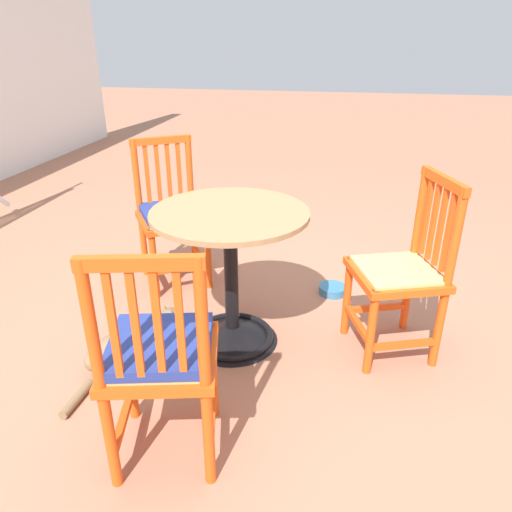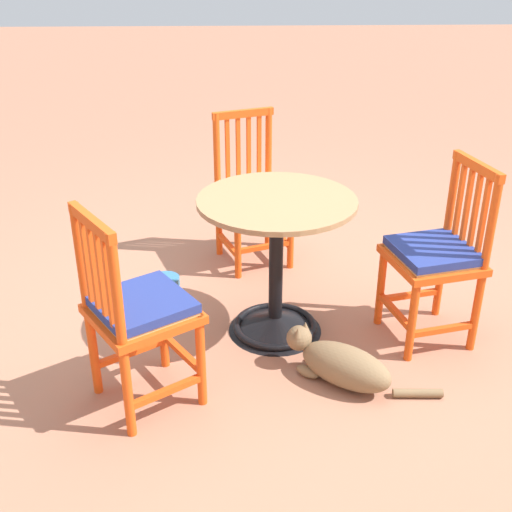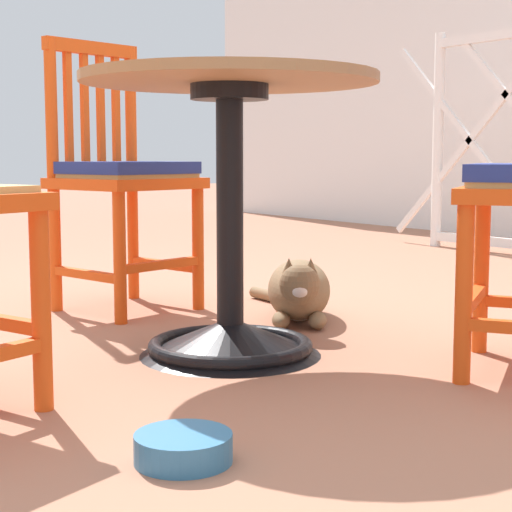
# 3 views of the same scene
# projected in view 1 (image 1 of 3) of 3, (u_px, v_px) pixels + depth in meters

# --- Properties ---
(ground_plane) EXTENTS (24.00, 24.00, 0.00)m
(ground_plane) POSITION_uv_depth(u_px,v_px,m) (255.00, 344.00, 2.52)
(ground_plane) COLOR #A36B51
(cafe_table) EXTENTS (0.76, 0.76, 0.73)m
(cafe_table) POSITION_uv_depth(u_px,v_px,m) (232.00, 293.00, 2.44)
(cafe_table) COLOR black
(cafe_table) RESTS_ON ground_plane
(orange_chair_by_planter) EXTENTS (0.51, 0.51, 0.91)m
(orange_chair_by_planter) POSITION_uv_depth(u_px,v_px,m) (402.00, 273.00, 2.31)
(orange_chair_by_planter) COLOR #E04C14
(orange_chair_by_planter) RESTS_ON ground_plane
(orange_chair_at_corner) EXTENTS (0.55, 0.55, 0.91)m
(orange_chair_at_corner) POSITION_uv_depth(u_px,v_px,m) (172.00, 216.00, 3.00)
(orange_chair_at_corner) COLOR #E04C14
(orange_chair_at_corner) RESTS_ON ground_plane
(orange_chair_tucked_in) EXTENTS (0.48, 0.48, 0.91)m
(orange_chair_tucked_in) POSITION_uv_depth(u_px,v_px,m) (160.00, 357.00, 1.70)
(orange_chair_tucked_in) COLOR #E04C14
(orange_chair_tucked_in) RESTS_ON ground_plane
(tabby_cat) EXTENTS (0.68, 0.43, 0.23)m
(tabby_cat) POSITION_uv_depth(u_px,v_px,m) (135.00, 344.00, 2.36)
(tabby_cat) COLOR brown
(tabby_cat) RESTS_ON ground_plane
(pet_water_bowl) EXTENTS (0.17, 0.17, 0.05)m
(pet_water_bowl) POSITION_uv_depth(u_px,v_px,m) (332.00, 290.00, 3.00)
(pet_water_bowl) COLOR teal
(pet_water_bowl) RESTS_ON ground_plane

